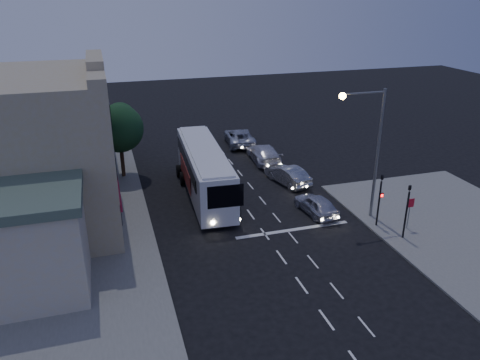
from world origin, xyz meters
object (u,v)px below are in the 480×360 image
object	(u,v)px
traffic_signal_side	(407,205)
regulatory_sign	(410,209)
car_sedan_b	(264,153)
traffic_signal_main	(380,194)
street_tree	(119,126)
tour_bus	(204,170)
car_sedan_a	(288,175)
car_sedan_c	(239,137)
car_suv	(316,205)
streetlight	(371,140)

from	to	relation	value
traffic_signal_side	regulatory_sign	size ratio (longest dim) A/B	1.86
car_sedan_b	traffic_signal_main	size ratio (longest dim) A/B	1.35
street_tree	tour_bus	bearing A→B (deg)	-44.15
car_sedan_a	car_sedan_c	xyz separation A→B (m)	(-0.80, 11.20, 0.03)
car_sedan_c	traffic_signal_side	size ratio (longest dim) A/B	1.40
car_sedan_a	street_tree	xyz separation A→B (m)	(-12.91, 5.43, 3.74)
car_suv	street_tree	xyz separation A→B (m)	(-12.75, 11.22, 3.79)
car_sedan_c	streetlight	distance (m)	19.54
tour_bus	car_sedan_a	distance (m)	7.18
car_sedan_b	car_sedan_c	distance (m)	5.64
car_sedan_c	traffic_signal_side	xyz separation A→B (m)	(4.40, -21.99, 1.63)
car_suv	traffic_signal_main	distance (m)	4.63
tour_bus	car_sedan_c	size ratio (longest dim) A/B	2.22
car_sedan_c	street_tree	world-z (taller)	street_tree
car_suv	traffic_signal_side	distance (m)	6.49
car_sedan_a	traffic_signal_side	distance (m)	11.50
traffic_signal_side	streetlight	bearing A→B (deg)	105.70
traffic_signal_main	traffic_signal_side	size ratio (longest dim) A/B	1.00
tour_bus	car_suv	distance (m)	8.95
car_suv	traffic_signal_side	xyz separation A→B (m)	(3.76, -5.00, 1.71)
car_suv	streetlight	bearing A→B (deg)	143.72
car_sedan_b	traffic_signal_main	xyz separation A→B (m)	(3.03, -14.42, 1.62)
traffic_signal_side	regulatory_sign	world-z (taller)	traffic_signal_side
car_sedan_b	car_sedan_c	world-z (taller)	car_sedan_b
car_suv	regulatory_sign	size ratio (longest dim) A/B	1.90
tour_bus	car_suv	bearing A→B (deg)	-35.50
car_suv	streetlight	world-z (taller)	streetlight
car_sedan_c	traffic_signal_main	world-z (taller)	traffic_signal_main
car_sedan_b	traffic_signal_side	xyz separation A→B (m)	(3.73, -16.39, 1.62)
tour_bus	regulatory_sign	distance (m)	15.09
car_sedan_a	tour_bus	bearing A→B (deg)	-11.85
car_sedan_a	traffic_signal_side	bearing A→B (deg)	94.58
tour_bus	traffic_signal_main	xyz separation A→B (m)	(9.95, -8.56, 0.34)
traffic_signal_main	traffic_signal_side	xyz separation A→B (m)	(0.70, -1.98, 0.00)
car_sedan_b	regulatory_sign	world-z (taller)	regulatory_sign
traffic_signal_main	streetlight	xyz separation A→B (m)	(-0.26, 1.42, 3.31)
car_suv	streetlight	size ratio (longest dim) A/B	0.46
car_suv	car_sedan_a	xyz separation A→B (m)	(0.16, 5.79, 0.05)
car_sedan_a	traffic_signal_side	xyz separation A→B (m)	(3.60, -10.79, 1.66)
car_sedan_c	traffic_signal_main	distance (m)	20.42
tour_bus	streetlight	xyz separation A→B (m)	(9.70, -7.14, 3.65)
tour_bus	car_sedan_b	xyz separation A→B (m)	(6.93, 5.85, -1.28)
tour_bus	streetlight	size ratio (longest dim) A/B	1.41
regulatory_sign	traffic_signal_main	bearing A→B (deg)	149.16
car_suv	car_sedan_a	distance (m)	5.79
traffic_signal_side	streetlight	xyz separation A→B (m)	(-0.96, 3.40, 3.31)
car_suv	traffic_signal_side	size ratio (longest dim) A/B	1.02
car_sedan_a	car_sedan_b	distance (m)	5.60
car_suv	car_sedan_c	bearing A→B (deg)	-94.41
car_sedan_c	traffic_signal_main	xyz separation A→B (m)	(3.70, -20.01, 1.63)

